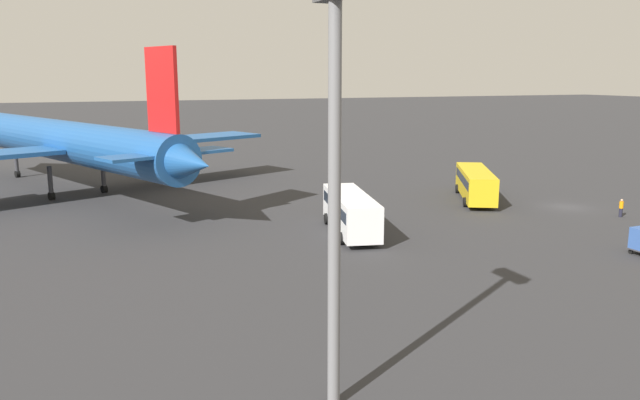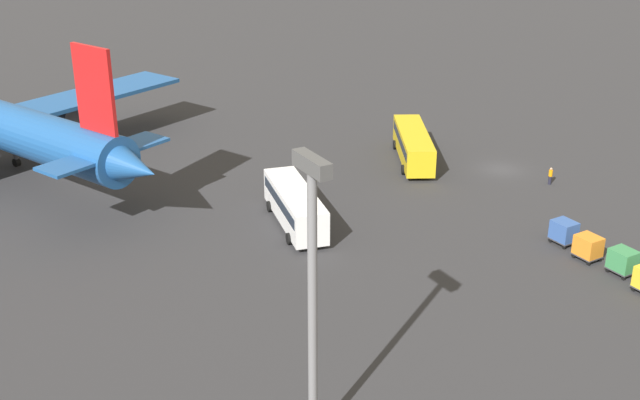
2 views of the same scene
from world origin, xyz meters
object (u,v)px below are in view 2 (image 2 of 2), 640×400
(worker_person, at_px, (550,176))
(cargo_cart_orange, at_px, (588,246))
(shuttle_bus_far, at_px, (295,204))
(shuttle_bus_near, at_px, (413,144))
(cargo_cart_green, at_px, (623,260))
(cargo_cart_blue, at_px, (564,231))

(worker_person, height_order, cargo_cart_orange, cargo_cart_orange)
(shuttle_bus_far, bearing_deg, cargo_cart_orange, -122.45)
(worker_person, distance_m, cargo_cart_orange, 16.41)
(shuttle_bus_far, bearing_deg, worker_person, -85.60)
(shuttle_bus_near, relative_size, shuttle_bus_far, 1.05)
(cargo_cart_green, height_order, cargo_cart_orange, same)
(shuttle_bus_near, height_order, cargo_cart_green, shuttle_bus_near)
(shuttle_bus_far, height_order, worker_person, shuttle_bus_far)
(shuttle_bus_far, xyz_separation_m, cargo_cart_orange, (-17.59, -17.22, -0.82))
(cargo_cart_green, distance_m, cargo_cart_orange, 3.10)
(shuttle_bus_near, distance_m, shuttle_bus_far, 20.33)
(shuttle_bus_far, bearing_deg, shuttle_bus_near, -53.30)
(shuttle_bus_near, distance_m, cargo_cart_green, 28.81)
(shuttle_bus_far, height_order, cargo_cart_orange, shuttle_bus_far)
(worker_person, bearing_deg, cargo_cart_blue, 139.72)
(shuttle_bus_near, bearing_deg, shuttle_bus_far, 142.02)
(cargo_cart_green, xyz_separation_m, cargo_cart_blue, (6.13, 0.02, 0.00))
(cargo_cart_blue, bearing_deg, cargo_cart_green, -179.82)
(worker_person, xyz_separation_m, cargo_cart_green, (-16.57, 8.83, 0.32))
(shuttle_bus_near, distance_m, cargo_cart_orange, 25.76)
(cargo_cart_green, bearing_deg, worker_person, -28.04)
(cargo_cart_green, bearing_deg, shuttle_bus_far, 40.60)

